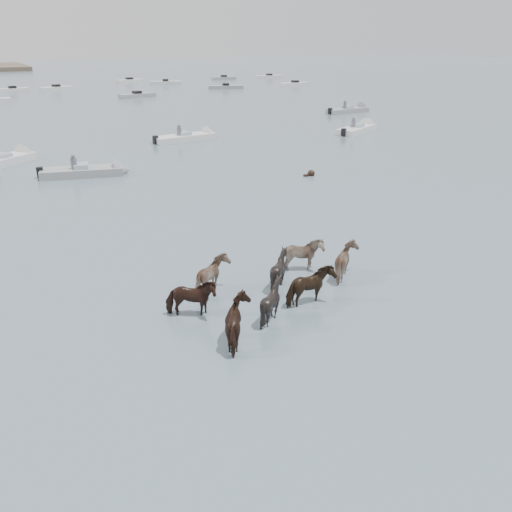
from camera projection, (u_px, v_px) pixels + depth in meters
ground at (344, 327)px, 15.03m from camera, size 400.00×400.00×0.00m
pony_herd at (272, 284)px, 16.40m from camera, size 7.30×4.63×1.36m
swimming_pony at (310, 174)px, 31.44m from camera, size 0.72×0.44×0.44m
motorboat_a at (11, 159)px, 34.78m from camera, size 4.79×4.28×1.92m
motorboat_b at (95, 171)px, 31.53m from camera, size 5.36×2.83×1.92m
motorboat_c at (193, 137)px, 42.36m from camera, size 5.68×2.16×1.92m
motorboat_d at (360, 128)px, 46.31m from camera, size 5.60×3.82×1.92m
motorboat_e at (353, 110)px, 58.07m from camera, size 5.62×1.95×1.92m
distant_flotilla at (29, 92)px, 77.32m from camera, size 103.00×29.55×0.93m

